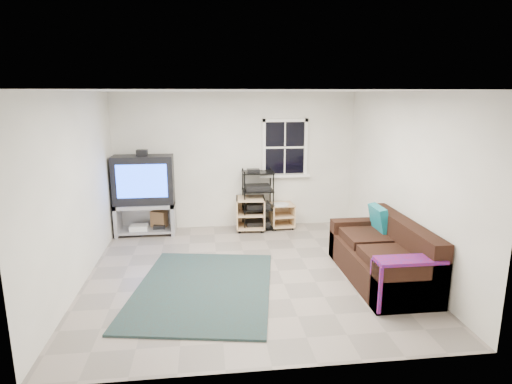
{
  "coord_description": "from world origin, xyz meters",
  "views": [
    {
      "loc": [
        -0.59,
        -5.84,
        2.57
      ],
      "look_at": [
        0.16,
        0.4,
        1.12
      ],
      "focal_mm": 30.0,
      "sensor_mm": 36.0,
      "label": 1
    }
  ],
  "objects": [
    {
      "name": "paper_bag",
      "position": [
        -1.48,
        2.11,
        0.2
      ],
      "size": [
        0.33,
        0.28,
        0.4
      ],
      "primitive_type": "cube",
      "rotation": [
        0.0,
        0.0,
        -0.4
      ],
      "color": "#956442",
      "rests_on": "ground"
    },
    {
      "name": "room",
      "position": [
        0.95,
        2.27,
        1.48
      ],
      "size": [
        4.6,
        4.62,
        4.6
      ],
      "color": "gray",
      "rests_on": "ground"
    },
    {
      "name": "side_table_right",
      "position": [
        0.87,
        2.08,
        0.28
      ],
      "size": [
        0.47,
        0.48,
        0.5
      ],
      "rotation": [
        0.0,
        0.0,
        0.07
      ],
      "color": "#D9B585",
      "rests_on": "ground"
    },
    {
      "name": "sofa",
      "position": [
        1.87,
        -0.45,
        0.33
      ],
      "size": [
        0.89,
        2.02,
        0.92
      ],
      "color": "black",
      "rests_on": "ground"
    },
    {
      "name": "av_rack",
      "position": [
        0.4,
        2.07,
        0.51
      ],
      "size": [
        0.58,
        0.42,
        1.16
      ],
      "color": "black",
      "rests_on": "ground"
    },
    {
      "name": "side_table_left",
      "position": [
        0.25,
        2.06,
        0.34
      ],
      "size": [
        0.57,
        0.57,
        0.63
      ],
      "rotation": [
        0.0,
        0.0,
        -0.07
      ],
      "color": "#D9B585",
      "rests_on": "ground"
    },
    {
      "name": "shag_rug",
      "position": [
        -0.66,
        -0.49,
        0.01
      ],
      "size": [
        2.16,
        2.7,
        0.03
      ],
      "primitive_type": "cube",
      "rotation": [
        0.0,
        0.0,
        -0.17
      ],
      "color": "#302015",
      "rests_on": "ground"
    },
    {
      "name": "tv_unit",
      "position": [
        -1.71,
        2.01,
        0.87
      ],
      "size": [
        1.08,
        0.54,
        1.58
      ],
      "color": "#9D9DA5",
      "rests_on": "ground"
    }
  ]
}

